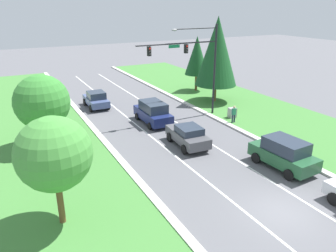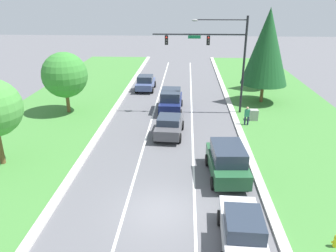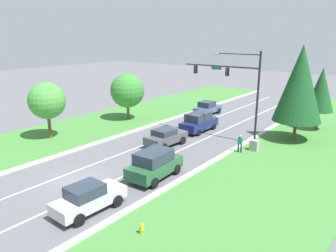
{
  "view_description": "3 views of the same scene",
  "coord_description": "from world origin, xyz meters",
  "px_view_note": "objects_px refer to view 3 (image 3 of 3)",
  "views": [
    {
      "loc": [
        -12.34,
        -10.3,
        10.47
      ],
      "look_at": [
        -1.28,
        10.83,
        1.55
      ],
      "focal_mm": 35.0,
      "sensor_mm": 36.0,
      "label": 1
    },
    {
      "loc": [
        1.22,
        -13.89,
        10.25
      ],
      "look_at": [
        -0.1,
        9.22,
        1.06
      ],
      "focal_mm": 35.0,
      "sensor_mm": 36.0,
      "label": 2
    },
    {
      "loc": [
        18.15,
        -13.15,
        10.12
      ],
      "look_at": [
        -1.07,
        11.55,
        1.38
      ],
      "focal_mm": 35.0,
      "sensor_mm": 36.0,
      "label": 3
    }
  ],
  "objects_px": {
    "forest_suv": "(154,164)",
    "conifer_near_right_tree": "(300,84)",
    "graphite_sedan": "(166,137)",
    "conifer_far_right_tree": "(321,90)",
    "silver_sedan": "(88,198)",
    "oak_far_left_tree": "(47,101)",
    "traffic_signal_mast": "(236,82)",
    "oak_near_left_tree": "(127,91)",
    "slate_blue_sedan": "(207,108)",
    "fire_hydrant": "(142,229)",
    "utility_cabinet": "(254,146)",
    "navy_suv": "(199,122)",
    "pedestrian": "(240,143)"
  },
  "relations": [
    {
      "from": "slate_blue_sedan",
      "to": "conifer_near_right_tree",
      "type": "bearing_deg",
      "value": -17.53
    },
    {
      "from": "pedestrian",
      "to": "fire_hydrant",
      "type": "height_order",
      "value": "pedestrian"
    },
    {
      "from": "navy_suv",
      "to": "oak_near_left_tree",
      "type": "xyz_separation_m",
      "value": [
        -9.59,
        -1.11,
        2.57
      ]
    },
    {
      "from": "silver_sedan",
      "to": "navy_suv",
      "type": "distance_m",
      "value": 18.63
    },
    {
      "from": "traffic_signal_mast",
      "to": "oak_near_left_tree",
      "type": "bearing_deg",
      "value": -176.57
    },
    {
      "from": "traffic_signal_mast",
      "to": "utility_cabinet",
      "type": "distance_m",
      "value": 6.46
    },
    {
      "from": "graphite_sedan",
      "to": "slate_blue_sedan",
      "type": "relative_size",
      "value": 1.04
    },
    {
      "from": "graphite_sedan",
      "to": "conifer_far_right_tree",
      "type": "height_order",
      "value": "conifer_far_right_tree"
    },
    {
      "from": "conifer_near_right_tree",
      "to": "silver_sedan",
      "type": "bearing_deg",
      "value": -103.73
    },
    {
      "from": "graphite_sedan",
      "to": "conifer_far_right_tree",
      "type": "distance_m",
      "value": 17.76
    },
    {
      "from": "conifer_near_right_tree",
      "to": "oak_near_left_tree",
      "type": "relative_size",
      "value": 1.65
    },
    {
      "from": "fire_hydrant",
      "to": "oak_far_left_tree",
      "type": "xyz_separation_m",
      "value": [
        -18.49,
        6.64,
        3.52
      ]
    },
    {
      "from": "slate_blue_sedan",
      "to": "oak_near_left_tree",
      "type": "xyz_separation_m",
      "value": [
        -6.29,
        -8.36,
        2.72
      ]
    },
    {
      "from": "traffic_signal_mast",
      "to": "oak_far_left_tree",
      "type": "height_order",
      "value": "traffic_signal_mast"
    },
    {
      "from": "conifer_far_right_tree",
      "to": "oak_far_left_tree",
      "type": "bearing_deg",
      "value": -135.92
    },
    {
      "from": "forest_suv",
      "to": "conifer_near_right_tree",
      "type": "distance_m",
      "value": 16.84
    },
    {
      "from": "slate_blue_sedan",
      "to": "fire_hydrant",
      "type": "height_order",
      "value": "slate_blue_sedan"
    },
    {
      "from": "traffic_signal_mast",
      "to": "oak_near_left_tree",
      "type": "height_order",
      "value": "traffic_signal_mast"
    },
    {
      "from": "conifer_far_right_tree",
      "to": "oak_far_left_tree",
      "type": "relative_size",
      "value": 1.2
    },
    {
      "from": "slate_blue_sedan",
      "to": "fire_hydrant",
      "type": "distance_m",
      "value": 27.73
    },
    {
      "from": "forest_suv",
      "to": "slate_blue_sedan",
      "type": "xyz_separation_m",
      "value": [
        -7.29,
        19.42,
        -0.19
      ]
    },
    {
      "from": "graphite_sedan",
      "to": "slate_blue_sedan",
      "type": "distance_m",
      "value": 13.71
    },
    {
      "from": "slate_blue_sedan",
      "to": "navy_suv",
      "type": "xyz_separation_m",
      "value": [
        3.3,
        -7.25,
        0.16
      ]
    },
    {
      "from": "oak_near_left_tree",
      "to": "graphite_sedan",
      "type": "bearing_deg",
      "value": -26.65
    },
    {
      "from": "graphite_sedan",
      "to": "conifer_near_right_tree",
      "type": "height_order",
      "value": "conifer_near_right_tree"
    },
    {
      "from": "navy_suv",
      "to": "conifer_far_right_tree",
      "type": "bearing_deg",
      "value": 40.67
    },
    {
      "from": "silver_sedan",
      "to": "pedestrian",
      "type": "relative_size",
      "value": 2.68
    },
    {
      "from": "oak_near_left_tree",
      "to": "pedestrian",
      "type": "bearing_deg",
      "value": -8.64
    },
    {
      "from": "slate_blue_sedan",
      "to": "conifer_near_right_tree",
      "type": "distance_m",
      "value": 14.0
    },
    {
      "from": "graphite_sedan",
      "to": "conifer_far_right_tree",
      "type": "bearing_deg",
      "value": 59.08
    },
    {
      "from": "navy_suv",
      "to": "utility_cabinet",
      "type": "relative_size",
      "value": 4.74
    },
    {
      "from": "utility_cabinet",
      "to": "conifer_far_right_tree",
      "type": "xyz_separation_m",
      "value": [
        2.57,
        10.67,
        3.95
      ]
    },
    {
      "from": "utility_cabinet",
      "to": "oak_near_left_tree",
      "type": "height_order",
      "value": "oak_near_left_tree"
    },
    {
      "from": "utility_cabinet",
      "to": "conifer_near_right_tree",
      "type": "bearing_deg",
      "value": 71.87
    },
    {
      "from": "slate_blue_sedan",
      "to": "oak_near_left_tree",
      "type": "height_order",
      "value": "oak_near_left_tree"
    },
    {
      "from": "forest_suv",
      "to": "conifer_near_right_tree",
      "type": "bearing_deg",
      "value": 67.81
    },
    {
      "from": "pedestrian",
      "to": "oak_near_left_tree",
      "type": "distance_m",
      "value": 16.57
    },
    {
      "from": "silver_sedan",
      "to": "fire_hydrant",
      "type": "xyz_separation_m",
      "value": [
        4.08,
        0.15,
        -0.53
      ]
    },
    {
      "from": "pedestrian",
      "to": "conifer_near_right_tree",
      "type": "height_order",
      "value": "conifer_near_right_tree"
    },
    {
      "from": "forest_suv",
      "to": "navy_suv",
      "type": "xyz_separation_m",
      "value": [
        -3.98,
        12.17,
        -0.03
      ]
    },
    {
      "from": "fire_hydrant",
      "to": "conifer_near_right_tree",
      "type": "height_order",
      "value": "conifer_near_right_tree"
    },
    {
      "from": "traffic_signal_mast",
      "to": "slate_blue_sedan",
      "type": "relative_size",
      "value": 2.06
    },
    {
      "from": "slate_blue_sedan",
      "to": "silver_sedan",
      "type": "distance_m",
      "value": 26.47
    },
    {
      "from": "conifer_far_right_tree",
      "to": "navy_suv",
      "type": "bearing_deg",
      "value": -140.07
    },
    {
      "from": "oak_far_left_tree",
      "to": "conifer_near_right_tree",
      "type": "bearing_deg",
      "value": 36.58
    },
    {
      "from": "forest_suv",
      "to": "oak_near_left_tree",
      "type": "xyz_separation_m",
      "value": [
        -13.57,
        11.06,
        2.54
      ]
    },
    {
      "from": "traffic_signal_mast",
      "to": "fire_hydrant",
      "type": "relative_size",
      "value": 12.48
    },
    {
      "from": "forest_suv",
      "to": "fire_hydrant",
      "type": "distance_m",
      "value": 7.19
    },
    {
      "from": "forest_suv",
      "to": "navy_suv",
      "type": "distance_m",
      "value": 12.8
    },
    {
      "from": "silver_sedan",
      "to": "oak_far_left_tree",
      "type": "bearing_deg",
      "value": 156.75
    }
  ]
}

